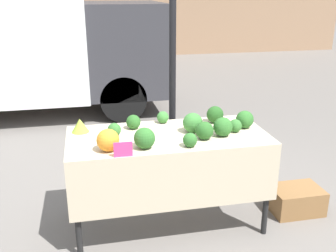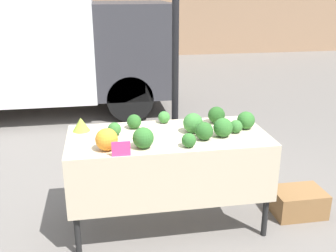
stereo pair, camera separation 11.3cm
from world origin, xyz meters
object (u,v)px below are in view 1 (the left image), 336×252
Objects in this scene: orange_cauliflower at (108,140)px; produce_crate at (296,200)px; price_sign at (123,149)px; parked_truck at (27,38)px.

produce_crate is at bearing 6.05° from orange_cauliflower.
price_sign is 0.29× the size of produce_crate.
orange_cauliflower is at bearing -75.83° from parked_truck.
parked_truck is 4.27m from orange_cauliflower.
parked_truck is 23.70× the size of orange_cauliflower.
price_sign is at bearing -169.01° from produce_crate.
price_sign is at bearing -53.48° from orange_cauliflower.
parked_truck is at bearing 125.65° from produce_crate.
price_sign is 1.89m from produce_crate.
produce_crate is (2.83, -3.94, -1.16)m from parked_truck.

